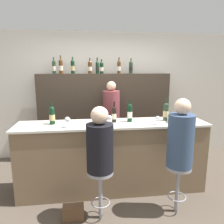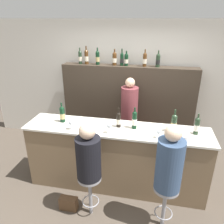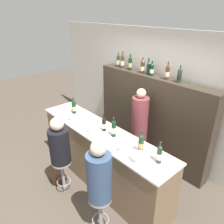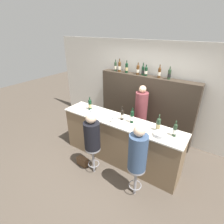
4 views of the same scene
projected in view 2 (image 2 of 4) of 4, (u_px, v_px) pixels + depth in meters
name	position (u px, v px, depth m)	size (l,w,h in m)	color
ground_plane	(112.00, 196.00, 3.46)	(16.00, 16.00, 0.00)	#4C4238
wall_back	(130.00, 86.00, 4.57)	(6.40, 0.05, 2.60)	beige
bar_counter	(116.00, 158.00, 3.50)	(2.82, 0.60, 1.07)	brown
back_bar_cabinet	(127.00, 108.00, 4.53)	(2.64, 0.28, 1.76)	#382D23
wine_bottle_counter_0	(62.00, 114.00, 3.44)	(0.08, 0.08, 0.32)	black
wine_bottle_counter_1	(119.00, 120.00, 3.28)	(0.07, 0.07, 0.31)	black
wine_bottle_counter_2	(134.00, 120.00, 3.23)	(0.07, 0.07, 0.34)	black
wine_bottle_counter_3	(174.00, 123.00, 3.12)	(0.08, 0.08, 0.35)	#233823
wine_bottle_counter_4	(197.00, 126.00, 3.07)	(0.07, 0.07, 0.32)	#233823
wine_bottle_backbar_0	(80.00, 57.00, 4.31)	(0.07, 0.07, 0.31)	#233823
wine_bottle_backbar_1	(86.00, 57.00, 4.29)	(0.08, 0.08, 0.35)	#4C2D14
wine_bottle_backbar_2	(98.00, 58.00, 4.25)	(0.08, 0.08, 0.32)	black
wine_bottle_backbar_3	(115.00, 59.00, 4.19)	(0.08, 0.08, 0.31)	#4C2D14
wine_bottle_backbar_4	(122.00, 59.00, 4.16)	(0.07, 0.07, 0.31)	black
wine_bottle_backbar_5	(126.00, 60.00, 4.15)	(0.08, 0.08, 0.28)	black
wine_bottle_backbar_6	(145.00, 59.00, 4.08)	(0.07, 0.07, 0.32)	#4C2D14
wine_bottle_backbar_7	(158.00, 60.00, 4.04)	(0.08, 0.08, 0.30)	#233823
wine_glass_0	(71.00, 123.00, 3.21)	(0.08, 0.08, 0.15)	silver
wine_glass_1	(109.00, 126.00, 3.10)	(0.07, 0.07, 0.16)	silver
wine_glass_2	(159.00, 132.00, 2.98)	(0.07, 0.07, 0.13)	silver
metal_bowl	(181.00, 135.00, 3.02)	(0.24, 0.24, 0.07)	#B7B7BC
bar_stool_left	(90.00, 185.00, 2.98)	(0.32, 0.32, 0.65)	gray
guest_seated_left	(88.00, 155.00, 2.78)	(0.32, 0.32, 0.79)	black
bar_stool_right	(165.00, 196.00, 2.79)	(0.32, 0.32, 0.65)	gray
guest_seated_right	(170.00, 162.00, 2.58)	(0.32, 0.32, 0.87)	#334766
bartender	(129.00, 123.00, 4.18)	(0.31, 0.31, 1.63)	brown
handbag	(69.00, 203.00, 3.19)	(0.26, 0.12, 0.20)	#513823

